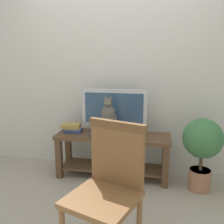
% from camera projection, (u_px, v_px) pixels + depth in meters
% --- Properties ---
extents(ground_plane, '(12.00, 12.00, 0.00)m').
position_uv_depth(ground_plane, '(100.00, 202.00, 2.54)').
color(ground_plane, gray).
extents(back_wall, '(7.00, 0.12, 2.80)m').
position_uv_depth(back_wall, '(116.00, 60.00, 3.15)').
color(back_wall, beige).
rests_on(back_wall, ground).
extents(tv_stand, '(1.35, 0.42, 0.53)m').
position_uv_depth(tv_stand, '(113.00, 148.00, 3.01)').
color(tv_stand, '#513823').
rests_on(tv_stand, ground).
extents(tv, '(0.78, 0.20, 0.53)m').
position_uv_depth(tv, '(114.00, 111.00, 3.00)').
color(tv, '#B7B7BC').
rests_on(tv, tv_stand).
extents(media_box, '(0.41, 0.26, 0.07)m').
position_uv_depth(media_box, '(109.00, 133.00, 2.90)').
color(media_box, '#2D2D30').
rests_on(media_box, tv_stand).
extents(cat, '(0.19, 0.33, 0.42)m').
position_uv_depth(cat, '(109.00, 117.00, 2.85)').
color(cat, '#514C47').
rests_on(cat, media_box).
extents(wooden_chair, '(0.59, 0.59, 0.98)m').
position_uv_depth(wooden_chair, '(109.00, 181.00, 1.81)').
color(wooden_chair, brown).
rests_on(wooden_chair, ground).
extents(book_stack, '(0.25, 0.19, 0.11)m').
position_uv_depth(book_stack, '(72.00, 128.00, 3.06)').
color(book_stack, '#33477A').
rests_on(book_stack, tv_stand).
extents(potted_plant, '(0.42, 0.42, 0.80)m').
position_uv_depth(potted_plant, '(202.00, 145.00, 2.66)').
color(potted_plant, '#9E6B4C').
rests_on(potted_plant, ground).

